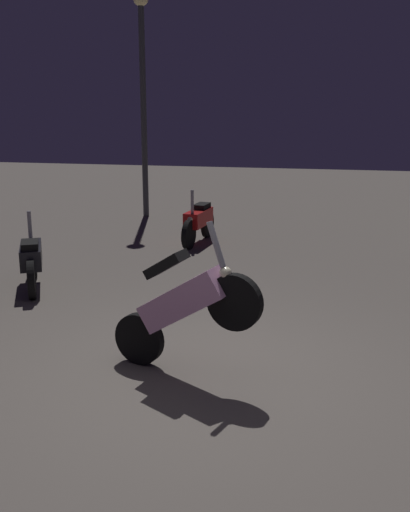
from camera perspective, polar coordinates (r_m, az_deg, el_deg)
name	(u,v)px	position (r m, az deg, el deg)	size (l,w,h in m)	color
ground_plane	(199,373)	(6.21, -0.60, -11.23)	(40.00, 40.00, 0.00)	#605951
motorcycle_pink_foreground	(184,305)	(5.92, -2.05, -4.77)	(1.63, 0.54, 1.63)	black
motorcycle_red_parked_left	(199,221)	(11.68, -0.63, 3.39)	(0.42, 1.66, 1.11)	black
motorcycle_black_parked_right	(31,259)	(9.19, -16.46, -0.32)	(0.84, 1.53, 1.11)	black
streetlamp_near	(143,78)	(14.43, -6.05, 16.78)	(0.36, 0.36, 5.19)	#38383D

